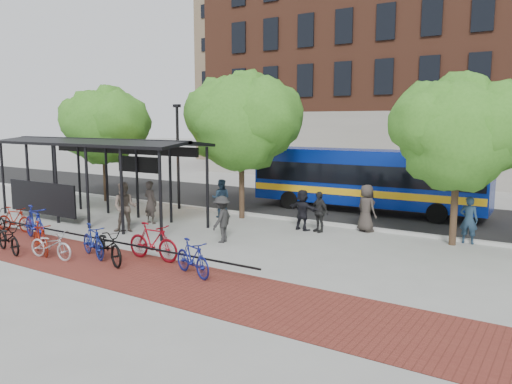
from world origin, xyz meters
The scene contains 29 objects.
ground centered at (0.00, 0.00, 0.00)m, with size 160.00×160.00×0.00m, color #9E9E99.
asphalt_street centered at (0.00, 8.00, 0.01)m, with size 160.00×8.00×0.01m, color black.
curb centered at (0.00, 4.00, 0.06)m, with size 160.00×0.25×0.12m, color #B7B7B2.
brick_strip centered at (-2.00, -5.00, 0.00)m, with size 24.00×3.00×0.01m, color maroon.
bike_rack_rail centered at (-3.30, -4.10, 0.00)m, with size 12.00×0.05×0.95m, color black.
building_tower centered at (-16.00, 40.00, 15.00)m, with size 22.00×22.00×30.00m, color #7A664C.
bus_shelter centered at (-8.13, -0.48, 3.00)m, with size 10.60×3.07×3.60m.
tree_a centered at (-11.91, 3.35, 4.24)m, with size 4.90×4.00×6.18m.
tree_b centered at (-2.90, 3.35, 4.46)m, with size 5.15×4.20×6.47m.
tree_c centered at (6.09, 3.35, 4.05)m, with size 4.66×3.80×5.92m.
lamp_post_left centered at (-7.00, 3.60, 2.75)m, with size 0.35×0.20×5.12m.
bus centered at (1.10, 7.85, 1.70)m, with size 11.05×2.92×2.96m.
bike_1 centered at (-8.90, -3.87, 0.50)m, with size 0.47×1.66×1.00m, color maroon.
bike_3 centered at (-7.01, -4.24, 0.63)m, with size 0.59×2.08×1.25m, color navy.
bike_4 centered at (-6.10, -5.79, 0.49)m, with size 0.65×1.86×0.98m, color black.
bike_5 centered at (-5.07, -5.32, 0.53)m, with size 0.50×1.76×1.06m, color maroon.
bike_6 centered at (-4.26, -5.49, 0.46)m, with size 0.61×1.75×0.92m, color #BEBDC0.
bike_7 centered at (-3.29, -4.65, 0.53)m, with size 0.50×1.78×1.07m, color navy.
bike_8 centered at (-2.40, -4.82, 0.55)m, with size 0.73×2.10×1.10m, color black.
bike_9 centered at (-1.44, -3.85, 0.59)m, with size 0.56×1.97×1.19m, color maroon.
bike_11 centered at (0.61, -4.39, 0.52)m, with size 0.49×1.72×1.03m, color navy.
pedestrian_1 centered at (-5.57, 0.22, 0.91)m, with size 0.66×0.44×1.82m, color #362F2B.
pedestrian_2 centered at (-3.89, 2.93, 0.87)m, with size 0.84×0.66×1.73m, color #1E3247.
pedestrian_4 centered at (1.14, 2.63, 0.80)m, with size 0.94×0.39×1.61m, color #242424.
pedestrian_5 centered at (0.44, 2.56, 0.82)m, with size 1.52×0.48×1.64m, color black.
pedestrian_6 centered at (2.67, 3.69, 0.93)m, with size 0.91×0.59×1.87m, color #39322D.
pedestrian_7 centered at (6.42, 3.80, 0.85)m, with size 0.62×0.41×1.70m, color #20354B.
pedestrian_8 centered at (-5.25, -1.50, 0.98)m, with size 0.96×0.74×1.97m, color brown.
pedestrian_9 centered at (-1.06, -0.79, 0.84)m, with size 1.09×0.63×1.68m, color #272727.
Camera 1 is at (9.50, -14.84, 4.33)m, focal length 35.00 mm.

